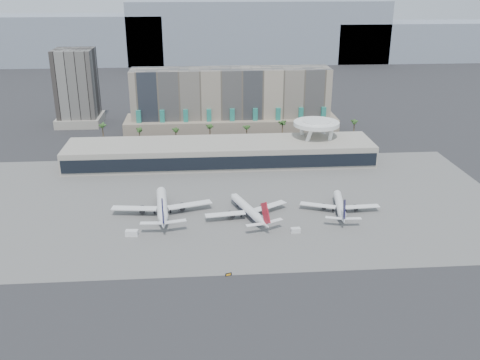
{
  "coord_description": "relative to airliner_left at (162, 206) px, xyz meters",
  "views": [
    {
      "loc": [
        -10.67,
        -173.7,
        100.15
      ],
      "look_at": [
        5.67,
        40.0,
        16.64
      ],
      "focal_mm": 40.0,
      "sensor_mm": 36.0,
      "label": 1
    }
  ],
  "objects": [
    {
      "name": "taxiway_sign",
      "position": [
        26.28,
        -53.85,
        -3.48
      ],
      "size": [
        2.31,
        1.02,
        1.06
      ],
      "rotation": [
        0.0,
        0.0,
        0.32
      ],
      "color": "black",
      "rests_on": "ground"
    },
    {
      "name": "mountain_ridge",
      "position": [
        56.4,
        426.32,
        25.88
      ],
      "size": [
        680.0,
        60.0,
        70.0
      ],
      "color": "gray",
      "rests_on": "ground"
    },
    {
      "name": "service_vehicle_a",
      "position": [
        -11.25,
        -20.2,
        -2.78
      ],
      "size": [
        5.21,
        2.85,
        2.46
      ],
      "primitive_type": "cube",
      "rotation": [
        0.0,
        0.0,
        -0.08
      ],
      "color": "silver",
      "rests_on": "ground"
    },
    {
      "name": "apron_pad",
      "position": [
        28.53,
        11.32,
        -3.98
      ],
      "size": [
        260.0,
        130.0,
        0.06
      ],
      "primitive_type": "cube",
      "color": "#5B5B59",
      "rests_on": "ground"
    },
    {
      "name": "palm_row",
      "position": [
        35.53,
        101.32,
        6.49
      ],
      "size": [
        157.8,
        2.8,
        13.1
      ],
      "color": "brown",
      "rests_on": "ground"
    },
    {
      "name": "airliner_right",
      "position": [
        78.95,
        -3.68,
        -0.81
      ],
      "size": [
        35.29,
        36.58,
        12.69
      ],
      "rotation": [
        0.0,
        0.0,
        -0.16
      ],
      "color": "white",
      "rests_on": "ground"
    },
    {
      "name": "hotel",
      "position": [
        38.53,
        130.74,
        12.8
      ],
      "size": [
        140.0,
        30.0,
        42.0
      ],
      "color": "tan",
      "rests_on": "ground"
    },
    {
      "name": "saucer_structure",
      "position": [
        83.53,
        72.32,
        14.45
      ],
      "size": [
        26.0,
        26.0,
        21.89
      ],
      "color": "white",
      "rests_on": "ground"
    },
    {
      "name": "ground",
      "position": [
        28.53,
        -43.68,
        -4.01
      ],
      "size": [
        900.0,
        900.0,
        0.0
      ],
      "primitive_type": "plane",
      "color": "#232326",
      "rests_on": "ground"
    },
    {
      "name": "service_vehicle_b",
      "position": [
        55.71,
        -22.36,
        -3.01
      ],
      "size": [
        4.03,
        2.46,
        2.0
      ],
      "primitive_type": "cube",
      "rotation": [
        0.0,
        0.0,
        0.06
      ],
      "color": "silver",
      "rests_on": "ground"
    },
    {
      "name": "airliner_left",
      "position": [
        0.0,
        0.0,
        0.0
      ],
      "size": [
        44.57,
        46.03,
        15.89
      ],
      "rotation": [
        0.0,
        0.0,
        0.09
      ],
      "color": "white",
      "rests_on": "ground"
    },
    {
      "name": "office_tower",
      "position": [
        -66.47,
        156.32,
        18.93
      ],
      "size": [
        30.0,
        30.0,
        52.0
      ],
      "color": "black",
      "rests_on": "ground"
    },
    {
      "name": "terminal",
      "position": [
        28.53,
        66.16,
        2.51
      ],
      "size": [
        170.0,
        32.5,
        14.5
      ],
      "color": "#B0AA9B",
      "rests_on": "ground"
    },
    {
      "name": "airliner_centre",
      "position": [
        37.7,
        -5.63,
        -0.52
      ],
      "size": [
        37.23,
        38.48,
        13.84
      ],
      "rotation": [
        0.0,
        0.0,
        0.34
      ],
      "color": "white",
      "rests_on": "ground"
    }
  ]
}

